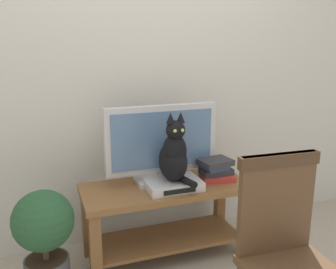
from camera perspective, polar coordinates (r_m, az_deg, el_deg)
The scene contains 8 objects.
back_wall at distance 2.78m, azimuth -4.68°, elevation 12.05°, with size 7.00×0.12×2.80m, color beige.
tv_stand at distance 2.65m, azimuth -0.37°, elevation -11.14°, with size 1.14×0.47×0.54m.
tv at distance 2.56m, azimuth -0.96°, elevation -1.31°, with size 0.79×0.20×0.54m.
media_box at distance 2.52m, azimuth 0.76°, elevation -7.58°, with size 0.36×0.26×0.06m.
cat at distance 2.44m, azimuth 0.92°, elevation -3.16°, with size 0.19×0.32×0.47m.
wooden_chair at distance 1.86m, azimuth 17.55°, elevation -16.24°, with size 0.42×0.42×1.00m.
book_stack at distance 2.68m, azimuth 7.33°, elevation -5.35°, with size 0.27×0.22×0.16m.
potted_plant at distance 2.37m, azimuth -18.33°, elevation -14.66°, with size 0.36×0.36×0.67m.
Camera 1 is at (-0.72, -1.73, 1.51)m, focal length 39.94 mm.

